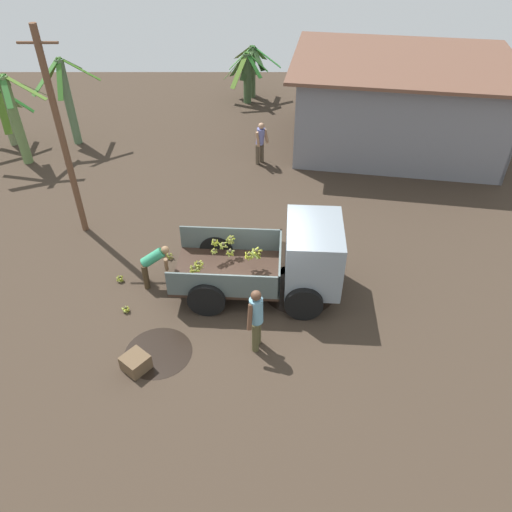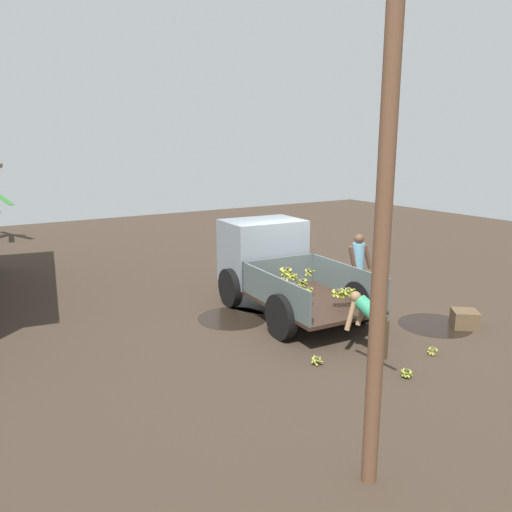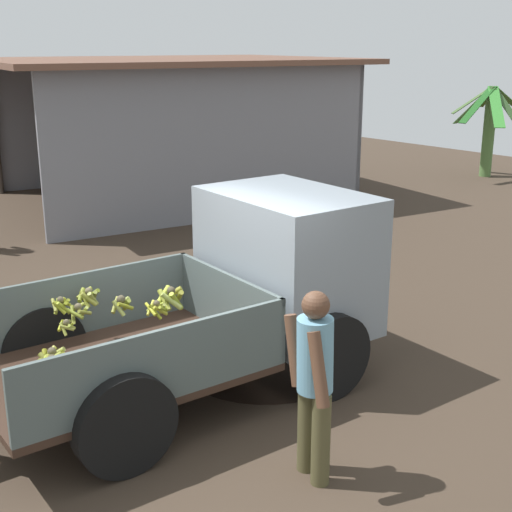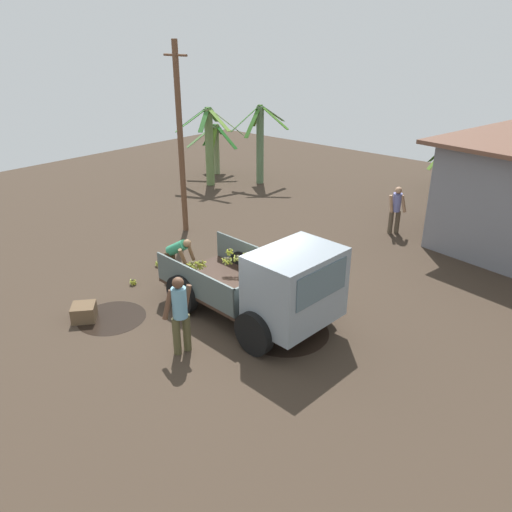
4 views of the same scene
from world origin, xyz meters
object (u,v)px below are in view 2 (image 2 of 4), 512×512
at_px(utility_pole, 383,229).
at_px(person_worker_loading, 371,320).
at_px(wooden_crate_0, 465,319).
at_px(person_foreground_visitor, 358,264).
at_px(banana_bunch_on_ground_2, 433,351).
at_px(cargo_truck, 271,261).
at_px(banana_bunch_on_ground_0, 317,360).
at_px(banana_bunch_on_ground_1, 406,373).

height_order(utility_pole, person_worker_loading, utility_pole).
bearing_deg(person_worker_loading, utility_pole, 122.61).
xyz_separation_m(person_worker_loading, wooden_crate_0, (0.01, -2.89, -0.54)).
bearing_deg(person_worker_loading, person_foreground_visitor, -52.04).
bearing_deg(utility_pole, banana_bunch_on_ground_2, -61.12).
xyz_separation_m(person_foreground_visitor, banana_bunch_on_ground_2, (-3.31, 1.15, -0.88)).
relative_size(cargo_truck, banana_bunch_on_ground_2, 21.29).
relative_size(banana_bunch_on_ground_0, wooden_crate_0, 0.42).
bearing_deg(person_worker_loading, cargo_truck, -16.35).
bearing_deg(person_worker_loading, banana_bunch_on_ground_0, 65.94).
bearing_deg(utility_pole, banana_bunch_on_ground_1, -56.90).
bearing_deg(utility_pole, person_foreground_visitor, -42.03).
bearing_deg(cargo_truck, banana_bunch_on_ground_2, -165.46).
relative_size(banana_bunch_on_ground_1, wooden_crate_0, 0.40).
relative_size(utility_pole, banana_bunch_on_ground_1, 28.12).
relative_size(cargo_truck, banana_bunch_on_ground_1, 20.63).
xyz_separation_m(banana_bunch_on_ground_1, banana_bunch_on_ground_2, (0.40, -1.18, -0.01)).
height_order(cargo_truck, utility_pole, utility_pole).
relative_size(cargo_truck, utility_pole, 0.73).
height_order(utility_pole, wooden_crate_0, utility_pole).
distance_m(utility_pole, person_worker_loading, 4.35).
bearing_deg(person_foreground_visitor, person_worker_loading, -26.82).
xyz_separation_m(cargo_truck, utility_pole, (-6.32, 2.81, 1.98)).
bearing_deg(banana_bunch_on_ground_0, wooden_crate_0, -92.96).
height_order(person_worker_loading, banana_bunch_on_ground_2, person_worker_loading).
distance_m(cargo_truck, banana_bunch_on_ground_0, 3.87).
height_order(cargo_truck, wooden_crate_0, cargo_truck).
distance_m(cargo_truck, wooden_crate_0, 4.64).
distance_m(banana_bunch_on_ground_2, wooden_crate_0, 1.92).
bearing_deg(utility_pole, cargo_truck, -23.99).
xyz_separation_m(person_worker_loading, banana_bunch_on_ground_2, (-0.60, -1.07, -0.65)).
relative_size(banana_bunch_on_ground_2, wooden_crate_0, 0.39).
height_order(person_foreground_visitor, banana_bunch_on_ground_2, person_foreground_visitor).
xyz_separation_m(person_foreground_visitor, banana_bunch_on_ground_0, (-2.49, 3.32, -0.86)).
bearing_deg(person_worker_loading, banana_bunch_on_ground_2, -131.86).
bearing_deg(person_foreground_visitor, cargo_truck, -104.22).
distance_m(banana_bunch_on_ground_0, banana_bunch_on_ground_2, 2.32).
xyz_separation_m(banana_bunch_on_ground_2, wooden_crate_0, (0.61, -1.81, 0.10)).
relative_size(utility_pole, person_worker_loading, 4.97).
bearing_deg(banana_bunch_on_ground_1, banana_bunch_on_ground_2, -71.22).
xyz_separation_m(cargo_truck, wooden_crate_0, (-3.70, -2.65, -0.90)).
bearing_deg(banana_bunch_on_ground_2, banana_bunch_on_ground_0, 69.36).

